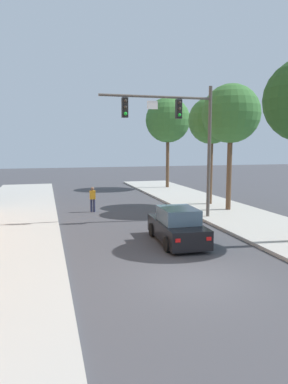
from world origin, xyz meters
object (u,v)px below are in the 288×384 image
(pedestrian_crossing_road, at_px, (93,198))
(street_tree_second, at_px, (231,114))
(car_lead_black, at_px, (177,227))
(street_tree_third, at_px, (211,121))
(traffic_signal_mast, at_px, (180,127))
(street_tree_farthest, at_px, (168,120))

(pedestrian_crossing_road, xyz_separation_m, street_tree_second, (8.58, -2.18, 5.37))
(car_lead_black, xyz_separation_m, street_tree_third, (5.74, 8.71, 5.27))
(traffic_signal_mast, bearing_deg, street_tree_second, 23.13)
(street_tree_second, bearing_deg, street_tree_third, 93.47)
(street_tree_farthest, bearing_deg, traffic_signal_mast, -106.43)
(traffic_signal_mast, xyz_separation_m, pedestrian_crossing_road, (-4.48, 3.93, -4.43))
(traffic_signal_mast, bearing_deg, pedestrian_crossing_road, 138.78)
(pedestrian_crossing_road, relative_size, street_tree_farthest, 0.19)
(street_tree_second, relative_size, street_tree_third, 1.07)
(car_lead_black, distance_m, pedestrian_crossing_road, 8.86)
(street_tree_second, distance_m, street_tree_third, 2.48)
(car_lead_black, distance_m, street_tree_farthest, 21.02)
(street_tree_third, bearing_deg, street_tree_second, -86.53)
(pedestrian_crossing_road, distance_m, street_tree_third, 9.84)
(car_lead_black, bearing_deg, street_tree_farthest, 72.30)
(car_lead_black, height_order, pedestrian_crossing_road, pedestrian_crossing_road)
(car_lead_black, bearing_deg, street_tree_third, 56.63)
(street_tree_second, height_order, street_tree_farthest, street_tree_farthest)
(pedestrian_crossing_road, bearing_deg, car_lead_black, -72.32)
(street_tree_third, xyz_separation_m, street_tree_farthest, (0.39, 10.48, 0.73))
(street_tree_third, relative_size, street_tree_farthest, 0.86)
(traffic_signal_mast, height_order, street_tree_farthest, street_tree_farthest)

